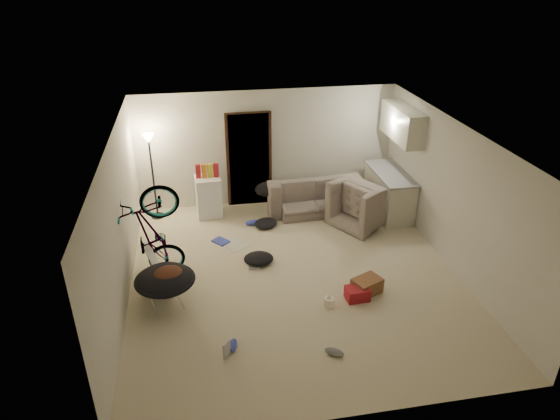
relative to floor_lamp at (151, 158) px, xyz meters
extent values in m
cube|color=beige|center=(2.40, -2.65, -1.32)|extent=(5.50, 6.00, 0.02)
cube|color=white|center=(2.40, -2.65, 1.20)|extent=(5.50, 6.00, 0.02)
cube|color=silver|center=(2.40, 0.36, -0.06)|extent=(5.50, 0.02, 2.50)
cube|color=silver|center=(2.40, -5.66, -0.06)|extent=(5.50, 0.02, 2.50)
cube|color=silver|center=(-0.36, -2.65, -0.06)|extent=(0.02, 6.00, 2.50)
cube|color=silver|center=(5.16, -2.65, -0.06)|extent=(0.02, 6.00, 2.50)
cube|color=black|center=(2.00, 0.32, -0.29)|extent=(0.85, 0.10, 2.04)
cube|color=#331D11|center=(2.00, 0.29, -0.29)|extent=(0.97, 0.04, 2.10)
cylinder|color=black|center=(0.00, 0.00, -1.29)|extent=(0.28, 0.28, 0.03)
cylinder|color=black|center=(0.00, 0.00, -0.46)|extent=(0.04, 0.04, 1.70)
cone|color=#FFE0A5|center=(0.00, 0.00, 0.41)|extent=(0.24, 0.24, 0.18)
cube|color=beige|center=(4.83, -0.65, -0.87)|extent=(0.60, 1.50, 0.88)
cube|color=gray|center=(4.83, -0.65, -0.41)|extent=(0.64, 1.54, 0.04)
cube|color=beige|center=(4.96, -0.65, 0.64)|extent=(0.38, 1.40, 0.65)
imported|color=#363D37|center=(3.28, -0.20, -1.02)|extent=(2.02, 0.87, 0.58)
imported|color=#363D37|center=(4.23, -0.98, -0.97)|extent=(1.32, 1.37, 0.68)
imported|color=black|center=(0.10, -2.30, -0.83)|extent=(1.84, 0.87, 1.05)
imported|color=maroon|center=(1.04, -4.44, -1.30)|extent=(0.30, 0.29, 0.02)
cube|color=white|center=(1.08, -0.10, -0.88)|extent=(0.54, 0.54, 0.86)
cube|color=maroon|center=(0.91, -0.10, -0.31)|extent=(0.10, 0.07, 0.30)
cube|color=orange|center=(1.03, -0.10, -0.31)|extent=(0.11, 0.08, 0.30)
cube|color=gold|center=(1.15, -0.10, -0.31)|extent=(0.11, 0.09, 0.30)
cube|color=maroon|center=(1.27, -0.10, -0.31)|extent=(0.11, 0.09, 0.30)
cylinder|color=silver|center=(0.27, -3.09, -1.09)|extent=(0.61, 0.61, 0.43)
ellipsoid|color=black|center=(0.27, -3.09, -0.83)|extent=(0.86, 0.86, 0.36)
torus|color=black|center=(0.27, -3.09, -0.83)|extent=(0.93, 0.93, 0.07)
ellipsoid|color=#492619|center=(0.32, -3.12, -0.72)|extent=(0.58, 0.53, 0.22)
ellipsoid|color=black|center=(2.33, -0.20, -0.77)|extent=(0.64, 0.56, 0.28)
cube|color=silver|center=(0.10, -2.45, -1.01)|extent=(0.47, 0.93, 0.61)
cube|color=brown|center=(3.45, -3.32, -1.18)|extent=(0.54, 0.48, 0.26)
cube|color=maroon|center=(3.25, -3.46, -1.20)|extent=(0.38, 0.28, 0.21)
cylinder|color=white|center=(2.76, -3.56, -1.23)|extent=(0.15, 0.15, 0.15)
cone|color=white|center=(2.76, -3.56, -1.12)|extent=(0.08, 0.08, 0.07)
cube|color=beige|center=(1.49, -1.43, -1.30)|extent=(0.56, 0.61, 0.01)
cube|color=#313EB4|center=(1.23, -1.29, -1.29)|extent=(0.36, 0.37, 0.03)
cube|color=silver|center=(1.75, -2.22, -1.30)|extent=(0.22, 0.27, 0.02)
ellipsoid|color=#313EB4|center=(1.91, -0.72, -1.25)|extent=(0.31, 0.16, 0.11)
ellipsoid|color=#313EB4|center=(1.19, -4.23, -1.26)|extent=(0.15, 0.27, 0.10)
ellipsoid|color=slate|center=(2.55, -4.62, -1.26)|extent=(0.29, 0.24, 0.10)
ellipsoid|color=black|center=(1.84, -2.14, -1.22)|extent=(0.56, 0.49, 0.17)
ellipsoid|color=black|center=(2.17, -0.83, -1.23)|extent=(0.62, 0.59, 0.15)
camera|label=1|loc=(0.89, -9.61, 3.58)|focal=32.00mm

